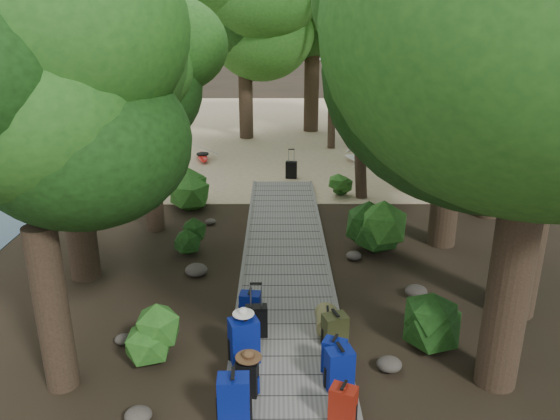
{
  "coord_description": "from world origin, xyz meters",
  "views": [
    {
      "loc": [
        -0.2,
        -10.69,
        5.48
      ],
      "look_at": [
        -0.12,
        1.72,
        1.0
      ],
      "focal_mm": 35.0,
      "sensor_mm": 36.0,
      "label": 1
    }
  ],
  "objects_px": {
    "backpack_left_d": "(250,304)",
    "lone_suitcase_on_sand": "(291,170)",
    "backpack_right_a": "(343,403)",
    "sun_lounger": "(359,155)",
    "kayak": "(203,156)",
    "backpack_right_b": "(339,367)",
    "backpack_right_d": "(335,328)",
    "duffel_right_khaki": "(327,321)",
    "backpack_left_a": "(234,397)",
    "backpack_left_b": "(247,376)",
    "suitcase_on_boardwalk": "(257,321)",
    "backpack_left_c": "(244,338)",
    "backpack_right_c": "(334,354)"
  },
  "relations": [
    {
      "from": "backpack_left_d",
      "to": "kayak",
      "type": "height_order",
      "value": "backpack_left_d"
    },
    {
      "from": "backpack_left_a",
      "to": "lone_suitcase_on_sand",
      "type": "distance_m",
      "value": 12.35
    },
    {
      "from": "backpack_right_a",
      "to": "suitcase_on_boardwalk",
      "type": "height_order",
      "value": "backpack_right_a"
    },
    {
      "from": "backpack_right_b",
      "to": "kayak",
      "type": "bearing_deg",
      "value": 90.66
    },
    {
      "from": "lone_suitcase_on_sand",
      "to": "backpack_right_d",
      "type": "bearing_deg",
      "value": -77.8
    },
    {
      "from": "lone_suitcase_on_sand",
      "to": "backpack_left_c",
      "type": "bearing_deg",
      "value": -85.92
    },
    {
      "from": "duffel_right_khaki",
      "to": "sun_lounger",
      "type": "relative_size",
      "value": 0.31
    },
    {
      "from": "backpack_left_a",
      "to": "backpack_right_a",
      "type": "height_order",
      "value": "backpack_left_a"
    },
    {
      "from": "backpack_left_d",
      "to": "backpack_right_a",
      "type": "bearing_deg",
      "value": -56.71
    },
    {
      "from": "backpack_right_a",
      "to": "suitcase_on_boardwalk",
      "type": "bearing_deg",
      "value": 144.84
    },
    {
      "from": "kayak",
      "to": "backpack_left_d",
      "type": "bearing_deg",
      "value": -90.22
    },
    {
      "from": "backpack_right_a",
      "to": "backpack_right_d",
      "type": "distance_m",
      "value": 1.92
    },
    {
      "from": "backpack_left_a",
      "to": "backpack_right_b",
      "type": "height_order",
      "value": "backpack_left_a"
    },
    {
      "from": "backpack_right_d",
      "to": "backpack_left_c",
      "type": "bearing_deg",
      "value": 179.43
    },
    {
      "from": "backpack_right_d",
      "to": "duffel_right_khaki",
      "type": "bearing_deg",
      "value": 84.24
    },
    {
      "from": "backpack_left_c",
      "to": "lone_suitcase_on_sand",
      "type": "relative_size",
      "value": 1.42
    },
    {
      "from": "sun_lounger",
      "to": "backpack_left_a",
      "type": "bearing_deg",
      "value": -121.53
    },
    {
      "from": "backpack_left_a",
      "to": "backpack_left_b",
      "type": "xyz_separation_m",
      "value": [
        0.14,
        0.6,
        -0.1
      ]
    },
    {
      "from": "backpack_left_a",
      "to": "duffel_right_khaki",
      "type": "xyz_separation_m",
      "value": [
        1.49,
        2.31,
        -0.21
      ]
    },
    {
      "from": "backpack_right_b",
      "to": "sun_lounger",
      "type": "xyz_separation_m",
      "value": [
        2.23,
        13.58,
        -0.16
      ]
    },
    {
      "from": "backpack_left_d",
      "to": "backpack_left_a",
      "type": "bearing_deg",
      "value": -85.6
    },
    {
      "from": "backpack_left_b",
      "to": "backpack_right_c",
      "type": "bearing_deg",
      "value": 30.67
    },
    {
      "from": "kayak",
      "to": "sun_lounger",
      "type": "xyz_separation_m",
      "value": [
        6.1,
        -0.54,
        0.13
      ]
    },
    {
      "from": "kayak",
      "to": "backpack_right_d",
      "type": "bearing_deg",
      "value": -84.77
    },
    {
      "from": "backpack_right_b",
      "to": "kayak",
      "type": "height_order",
      "value": "backpack_right_b"
    },
    {
      "from": "sun_lounger",
      "to": "lone_suitcase_on_sand",
      "type": "bearing_deg",
      "value": -159.58
    },
    {
      "from": "backpack_right_b",
      "to": "duffel_right_khaki",
      "type": "distance_m",
      "value": 1.57
    },
    {
      "from": "backpack_left_d",
      "to": "backpack_right_d",
      "type": "distance_m",
      "value": 1.71
    },
    {
      "from": "backpack_right_a",
      "to": "backpack_right_b",
      "type": "height_order",
      "value": "backpack_right_b"
    },
    {
      "from": "backpack_left_c",
      "to": "duffel_right_khaki",
      "type": "distance_m",
      "value": 1.7
    },
    {
      "from": "backpack_left_d",
      "to": "kayak",
      "type": "distance_m",
      "value": 12.35
    },
    {
      "from": "duffel_right_khaki",
      "to": "suitcase_on_boardwalk",
      "type": "distance_m",
      "value": 1.27
    },
    {
      "from": "backpack_left_b",
      "to": "suitcase_on_boardwalk",
      "type": "xyz_separation_m",
      "value": [
        0.09,
        1.57,
        -0.01
      ]
    },
    {
      "from": "backpack_right_a",
      "to": "kayak",
      "type": "relative_size",
      "value": 0.18
    },
    {
      "from": "backpack_right_b",
      "to": "backpack_right_d",
      "type": "height_order",
      "value": "backpack_right_b"
    },
    {
      "from": "backpack_left_a",
      "to": "backpack_left_c",
      "type": "distance_m",
      "value": 1.42
    },
    {
      "from": "backpack_left_d",
      "to": "lone_suitcase_on_sand",
      "type": "bearing_deg",
      "value": 90.38
    },
    {
      "from": "backpack_left_c",
      "to": "backpack_right_d",
      "type": "relative_size",
      "value": 1.38
    },
    {
      "from": "backpack_left_a",
      "to": "sun_lounger",
      "type": "distance_m",
      "value": 14.81
    },
    {
      "from": "duffel_right_khaki",
      "to": "suitcase_on_boardwalk",
      "type": "relative_size",
      "value": 1.02
    },
    {
      "from": "backpack_left_a",
      "to": "backpack_left_d",
      "type": "height_order",
      "value": "backpack_left_a"
    },
    {
      "from": "duffel_right_khaki",
      "to": "sun_lounger",
      "type": "bearing_deg",
      "value": 82.87
    },
    {
      "from": "backpack_right_a",
      "to": "lone_suitcase_on_sand",
      "type": "height_order",
      "value": "backpack_right_a"
    },
    {
      "from": "backpack_left_c",
      "to": "backpack_right_b",
      "type": "distance_m",
      "value": 1.62
    },
    {
      "from": "backpack_left_a",
      "to": "backpack_left_b",
      "type": "height_order",
      "value": "backpack_left_a"
    },
    {
      "from": "backpack_right_d",
      "to": "duffel_right_khaki",
      "type": "relative_size",
      "value": 1.04
    },
    {
      "from": "backpack_left_c",
      "to": "duffel_right_khaki",
      "type": "xyz_separation_m",
      "value": [
        1.43,
        0.88,
        -0.23
      ]
    },
    {
      "from": "backpack_right_d",
      "to": "lone_suitcase_on_sand",
      "type": "bearing_deg",
      "value": 74.65
    },
    {
      "from": "backpack_right_c",
      "to": "duffel_right_khaki",
      "type": "xyz_separation_m",
      "value": [
        -0.01,
        1.15,
        -0.11
      ]
    },
    {
      "from": "backpack_right_a",
      "to": "sun_lounger",
      "type": "height_order",
      "value": "backpack_right_a"
    }
  ]
}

